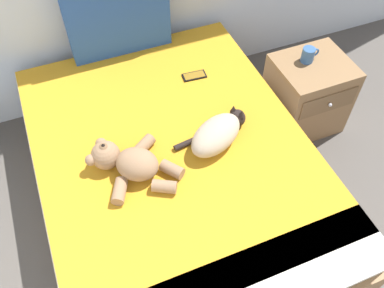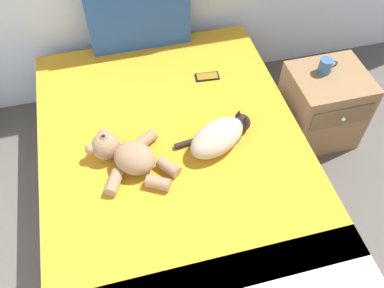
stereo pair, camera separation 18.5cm
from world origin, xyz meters
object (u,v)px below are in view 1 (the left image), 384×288
patterned_cushion (117,14)px  teddy_bear (128,162)px  cat (218,133)px  mug (308,55)px  cell_phone (194,76)px  bed (175,174)px  nightstand (307,95)px

patterned_cushion → teddy_bear: 1.02m
cat → patterned_cushion: bearing=104.8°
cat → mug: size_ratio=3.68×
teddy_bear → mug: 1.33m
cell_phone → mug: (0.70, -0.18, 0.09)m
bed → mug: (1.02, 0.31, 0.34)m
teddy_bear → cell_phone: 0.80m
bed → patterned_cushion: patterned_cushion is taller
mug → nightstand: bearing=-57.6°
teddy_bear → mug: (1.28, 0.36, 0.03)m
bed → mug: mug is taller
nightstand → cat: bearing=-159.5°
bed → teddy_bear: bearing=-168.1°
bed → teddy_bear: 0.41m
nightstand → cell_phone: bearing=162.2°
cat → teddy_bear: bearing=-179.6°
bed → nightstand: nightstand is taller
patterned_cushion → nightstand: size_ratio=1.23×
cat → cell_phone: size_ratio=2.88×
patterned_cushion → mug: patterned_cushion is taller
patterned_cushion → cat: bearing=-75.2°
bed → mug: size_ratio=16.52×
cell_phone → bed: bearing=-123.6°
cat → teddy_bear: size_ratio=0.96×
teddy_bear → nightstand: 1.38m
cat → nightstand: 0.92m
cell_phone → mug: mug is taller
cell_phone → teddy_bear: bearing=-137.1°
cat → teddy_bear: (-0.50, -0.00, -0.00)m
teddy_bear → mug: teddy_bear is taller
cat → cell_phone: cat is taller
bed → nightstand: 1.09m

